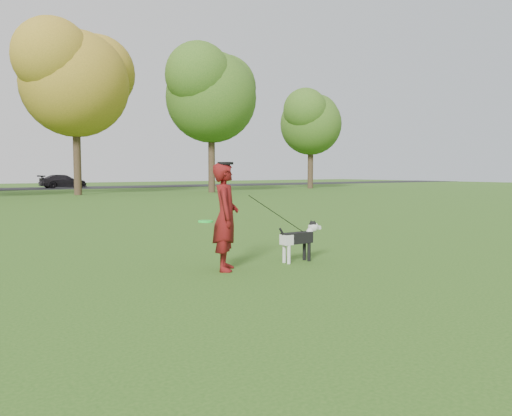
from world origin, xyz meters
TOP-DOWN VIEW (x-y plane):
  - ground at (0.00, 0.00)m, footprint 120.00×120.00m
  - man at (-0.61, 0.28)m, footprint 0.68×0.74m
  - dog at (0.84, 0.20)m, footprint 0.93×0.19m
  - car_right at (6.27, 40.00)m, footprint 4.24×2.12m
  - man_held_items at (0.17, 0.22)m, footprint 2.08×0.28m

SIDE VIEW (x-z plane):
  - ground at x=0.00m, z-range 0.00..0.00m
  - dog at x=0.84m, z-range 0.08..0.79m
  - car_right at x=6.27m, z-range 0.02..1.20m
  - man at x=-0.61m, z-range 0.00..1.70m
  - man_held_items at x=0.17m, z-range 0.31..1.55m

